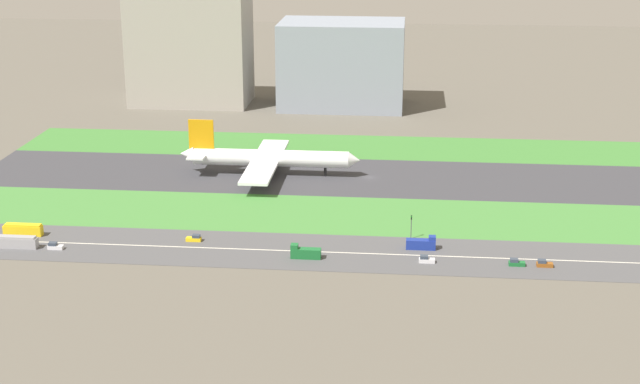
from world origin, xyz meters
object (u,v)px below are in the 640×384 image
car_1 (516,263)px  bus_1 (17,242)px  car_4 (426,260)px  car_2 (544,264)px  terminal_building (190,49)px  truck_1 (422,244)px  bus_0 (23,230)px  hangar_building (342,64)px  car_3 (194,238)px  traffic_light (411,225)px  airliner (266,158)px  truck_0 (305,253)px  fuel_tank_west (341,72)px  car_0 (55,246)px

car_1 → bus_1: 140.89m
car_4 → car_2: 31.91m
car_4 → terminal_building: (-109.21, 192.00, 24.97)m
car_1 → truck_1: size_ratio=0.52×
bus_0 → hangar_building: bearing=65.9°
truck_1 → car_2: bearing=-16.8°
car_3 → traffic_light: size_ratio=0.61×
terminal_building → car_3: bearing=-77.0°
airliner → traffic_light: 79.39m
traffic_light → airliner: bearing=130.9°
car_2 → bus_0: size_ratio=0.38×
airliner → hangar_building: 116.34m
car_1 → bus_1: bearing=0.0°
bus_1 → hangar_building: (79.07, 192.00, 18.06)m
traffic_light → terminal_building: 204.36m
car_1 → traffic_light: (-28.67, 17.99, 3.37)m
terminal_building → truck_0: bearing=-68.5°
bus_1 → truck_1: bearing=-175.0°
bus_1 → hangar_building: hangar_building is taller
car_3 → traffic_light: 63.56m
bus_1 → fuel_tank_west: fuel_tank_west is taller
airliner → car_3: 69.09m
car_4 → truck_1: size_ratio=0.52×
truck_1 → fuel_tank_west: (-40.13, 227.00, 5.85)m
truck_0 → car_0: 71.87m
car_1 → car_0: size_ratio=1.00×
car_1 → airliner: bearing=-44.1°
truck_0 → car_3: bearing=-16.6°
terminal_building → airliner: bearing=-65.1°
car_1 → car_4: same height
terminal_building → fuel_tank_west: (67.93, 45.00, -18.37)m
airliner → car_3: airliner is taller
truck_1 → car_1: bearing=-21.3°
airliner → fuel_tank_west: bearing=84.6°
airliner → car_3: (-11.01, -68.00, -5.31)m
car_2 → hangar_building: 205.00m
bus_1 → car_2: bus_1 is taller
bus_1 → traffic_light: bearing=-170.9°
truck_1 → car_3: bearing=180.0°
truck_1 → fuel_tank_west: size_ratio=0.46×
terminal_building → fuel_tank_west: size_ratio=3.04×
bus_0 → car_1: bearing=-4.0°
car_1 → traffic_light: 34.02m
airliner → car_1: bearing=-44.1°
car_0 → traffic_light: bearing=-169.9°
car_1 → hangar_building: hangar_building is taller
truck_0 → terminal_building: (-75.60, 192.00, 24.22)m
terminal_building → car_4: bearing=-60.4°
car_2 → hangar_building: hangar_building is taller
traffic_light → fuel_tank_west: (-37.04, 219.01, 3.23)m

